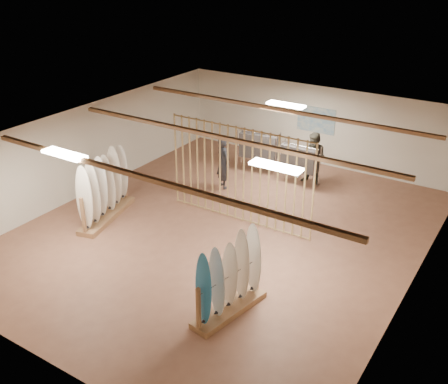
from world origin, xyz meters
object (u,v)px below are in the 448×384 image
Objects in this scene: rack_right at (229,288)px; shopper_a at (223,159)px; shopper_b at (315,156)px; rack_left at (105,197)px; clothing_rack_a at (258,146)px; clothing_rack_b at (299,159)px.

shopper_a is at bearing 134.05° from rack_right.
shopper_a is at bearing -140.48° from shopper_b.
clothing_rack_a is (2.05, 5.23, 0.31)m from rack_left.
clothing_rack_a is at bearing -72.01° from shopper_a.
clothing_rack_a is 1.60m from clothing_rack_b.
shopper_a is 0.97× the size of shopper_b.
clothing_rack_b is (-1.62, 6.82, 0.28)m from rack_right.
clothing_rack_b is 0.71× the size of shopper_b.
clothing_rack_b is 0.51m from shopper_b.
shopper_b is at bearing 38.70° from rack_left.
clothing_rack_b is at bearing 113.60° from rack_right.
clothing_rack_b is (3.64, 5.08, 0.24)m from rack_left.
clothing_rack_a is (-3.21, 6.97, 0.35)m from rack_right.
shopper_b reaches higher than shopper_a.
rack_left reaches higher than rack_right.
shopper_a is 2.96m from shopper_b.
rack_left is 5.54m from rack_right.
clothing_rack_a is 1.07× the size of clothing_rack_b.
rack_left is 1.25× the size of rack_right.
clothing_rack_a is 1.99m from shopper_b.
shopper_b is (4.03, 5.40, 0.32)m from rack_left.
rack_left is 1.29× the size of shopper_a.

